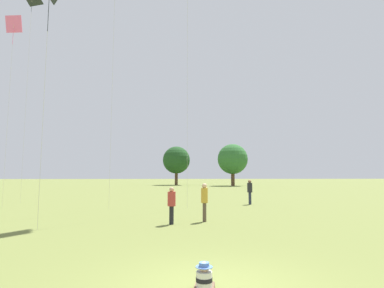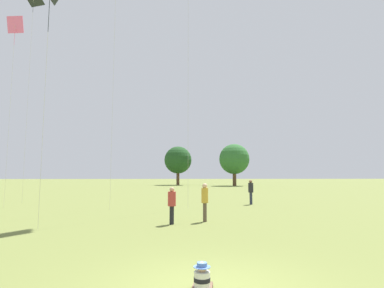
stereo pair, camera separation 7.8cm
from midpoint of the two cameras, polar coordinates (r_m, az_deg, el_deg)
seated_toddler at (r=6.20m, az=1.95°, el=-24.38°), size 0.45×0.53×0.56m
person_standing_0 at (r=22.93m, az=10.85°, el=-8.56°), size 0.42×0.42×1.81m
person_standing_1 at (r=13.66m, az=-4.08°, el=-10.99°), size 0.45×0.45×1.64m
person_standing_2 at (r=14.39m, az=2.23°, el=-10.30°), size 0.40×0.40×1.79m
kite_5 at (r=30.79m, az=-28.28°, el=22.74°), size 1.69×1.53×17.44m
kite_6 at (r=26.24m, az=-30.95°, el=18.33°), size 1.21×0.41×13.51m
distant_tree_0 at (r=60.66m, az=7.70°, el=-2.88°), size 6.03×6.03×8.34m
distant_tree_1 at (r=64.71m, az=-3.03°, el=-3.08°), size 5.85×5.85×8.28m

